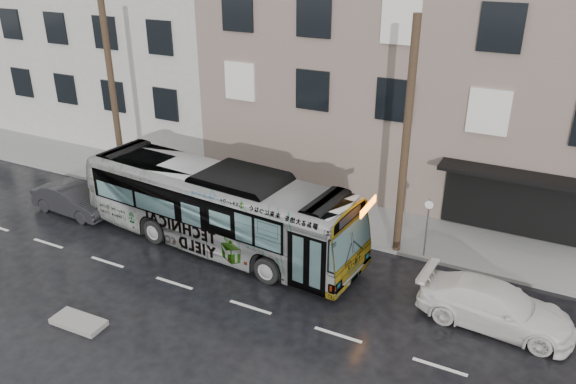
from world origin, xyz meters
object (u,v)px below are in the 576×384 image
Objects in this scene: utility_pole_front at (406,142)px; white_sedan at (495,306)px; utility_pole_rear at (113,97)px; dark_sedan at (73,199)px; sign_post at (427,228)px; bus at (218,208)px.

utility_pole_front reaches higher than white_sedan.
white_sedan is at bearing -9.43° from utility_pole_rear.
utility_pole_rear is 2.21× the size of dark_sedan.
sign_post is 0.59× the size of dark_sedan.
white_sedan is at bearing -86.63° from bus.
dark_sedan is (-18.21, -0.19, -0.03)m from white_sedan.
sign_post is at bearing 48.66° from white_sedan.
sign_post is at bearing 0.00° from utility_pole_front.
utility_pole_front and utility_pole_rear have the same top height.
utility_pole_front reaches higher than dark_sedan.
white_sedan is at bearing -36.05° from utility_pole_front.
bus is at bearing -157.78° from utility_pole_front.
utility_pole_rear is 1.85× the size of white_sedan.
utility_pole_front is 1.00× the size of utility_pole_rear.
sign_post is 0.20× the size of bus.
utility_pole_front is at bearing 57.37° from white_sedan.
white_sedan is at bearing -44.76° from sign_post.
utility_pole_front is at bearing 0.00° from utility_pole_rear.
bus is (-7.68, -2.69, 0.34)m from sign_post.
sign_post is 15.53m from dark_sedan.
sign_post reaches higher than dark_sedan.
utility_pole_front is 14.00m from utility_pole_rear.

